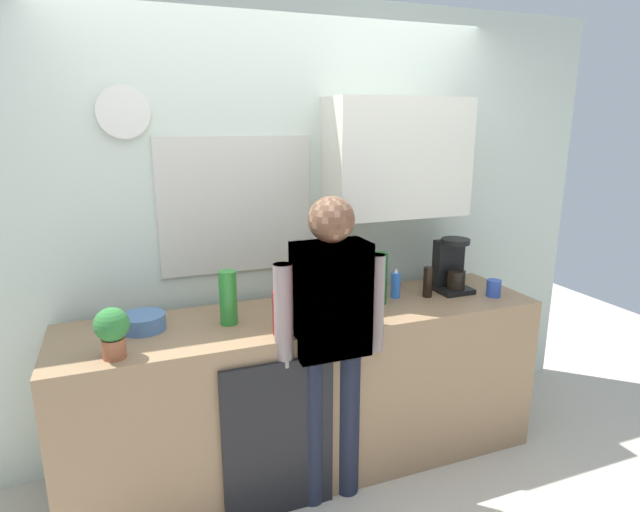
% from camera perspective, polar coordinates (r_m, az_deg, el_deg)
% --- Properties ---
extents(ground_plane, '(8.00, 8.00, 0.00)m').
position_cam_1_polar(ground_plane, '(3.06, 1.09, -24.65)').
color(ground_plane, beige).
extents(kitchen_counter, '(2.61, 0.64, 0.93)m').
position_cam_1_polar(kitchen_counter, '(3.03, -1.09, -14.46)').
color(kitchen_counter, '#937251').
rests_on(kitchen_counter, ground_plane).
extents(dishwasher_panel, '(0.56, 0.02, 0.83)m').
position_cam_1_polar(dishwasher_panel, '(2.71, -4.50, -19.50)').
color(dishwasher_panel, black).
rests_on(dishwasher_panel, ground_plane).
extents(back_wall_assembly, '(4.21, 0.42, 2.60)m').
position_cam_1_polar(back_wall_assembly, '(3.11, -2.32, 4.00)').
color(back_wall_assembly, silver).
rests_on(back_wall_assembly, ground_plane).
extents(coffee_maker, '(0.20, 0.20, 0.33)m').
position_cam_1_polar(coffee_maker, '(3.26, 14.16, -1.21)').
color(coffee_maker, black).
rests_on(coffee_maker, kitchen_counter).
extents(bottle_olive_oil, '(0.06, 0.06, 0.25)m').
position_cam_1_polar(bottle_olive_oil, '(2.75, -0.06, -4.17)').
color(bottle_olive_oil, olive).
rests_on(bottle_olive_oil, kitchen_counter).
extents(bottle_green_wine, '(0.07, 0.07, 0.30)m').
position_cam_1_polar(bottle_green_wine, '(2.95, 6.67, -2.45)').
color(bottle_green_wine, '#195923').
rests_on(bottle_green_wine, kitchen_counter).
extents(bottle_dark_sauce, '(0.06, 0.06, 0.18)m').
position_cam_1_polar(bottle_dark_sauce, '(3.13, 11.73, -2.81)').
color(bottle_dark_sauce, black).
rests_on(bottle_dark_sauce, kitchen_counter).
extents(bottle_clear_soda, '(0.09, 0.09, 0.28)m').
position_cam_1_polar(bottle_clear_soda, '(2.68, -10.03, -4.51)').
color(bottle_clear_soda, '#2D8C33').
rests_on(bottle_clear_soda, kitchen_counter).
extents(bottle_red_vinegar, '(0.06, 0.06, 0.22)m').
position_cam_1_polar(bottle_red_vinegar, '(2.53, -4.52, -6.24)').
color(bottle_red_vinegar, maroon).
rests_on(bottle_red_vinegar, kitchen_counter).
extents(cup_blue_mug, '(0.08, 0.08, 0.10)m').
position_cam_1_polar(cup_blue_mug, '(3.25, 18.49, -3.36)').
color(cup_blue_mug, '#3351B2').
rests_on(cup_blue_mug, kitchen_counter).
extents(cup_white_mug, '(0.08, 0.08, 0.10)m').
position_cam_1_polar(cup_white_mug, '(2.62, 0.71, -6.87)').
color(cup_white_mug, white).
rests_on(cup_white_mug, kitchen_counter).
extents(cup_yellow_cup, '(0.07, 0.07, 0.09)m').
position_cam_1_polar(cup_yellow_cup, '(2.89, -2.90, -4.93)').
color(cup_yellow_cup, yellow).
rests_on(cup_yellow_cup, kitchen_counter).
extents(mixing_bowl, '(0.22, 0.22, 0.08)m').
position_cam_1_polar(mixing_bowl, '(2.74, -18.82, -6.88)').
color(mixing_bowl, '#4C72A5').
rests_on(mixing_bowl, kitchen_counter).
extents(potted_plant, '(0.15, 0.15, 0.23)m').
position_cam_1_polar(potted_plant, '(2.44, -21.82, -7.49)').
color(potted_plant, '#9E5638').
rests_on(potted_plant, kitchen_counter).
extents(dish_soap, '(0.06, 0.06, 0.18)m').
position_cam_1_polar(dish_soap, '(3.08, 8.28, -3.12)').
color(dish_soap, blue).
rests_on(dish_soap, kitchen_counter).
extents(storage_canister, '(0.14, 0.14, 0.17)m').
position_cam_1_polar(storage_canister, '(2.85, 2.08, -4.28)').
color(storage_canister, silver).
rests_on(storage_canister, kitchen_counter).
extents(person_at_sink, '(0.57, 0.22, 1.60)m').
position_cam_1_polar(person_at_sink, '(2.57, 1.19, -7.97)').
color(person_at_sink, black).
rests_on(person_at_sink, ground_plane).
extents(person_guest, '(0.57, 0.22, 1.60)m').
position_cam_1_polar(person_guest, '(2.57, 1.19, -7.97)').
color(person_guest, '#3F4766').
rests_on(person_guest, ground_plane).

